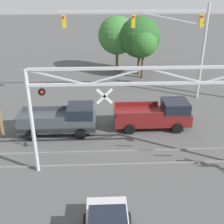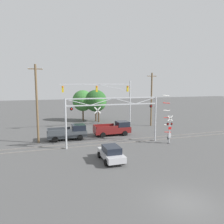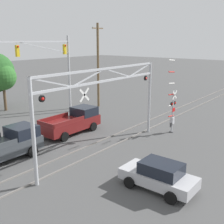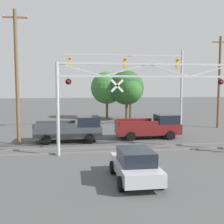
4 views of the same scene
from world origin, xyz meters
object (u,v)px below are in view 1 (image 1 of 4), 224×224
object	(u,v)px
crossing_gantry	(144,99)
pickup_truck_lead	(156,115)
background_tree_far_right_verge	(117,35)
background_tree_far_left_verge	(140,37)
background_tree_beyond_span	(143,44)
pickup_truck_following	(62,120)
traffic_signal_span	(168,34)

from	to	relation	value
crossing_gantry	pickup_truck_lead	distance (m)	6.30
crossing_gantry	background_tree_far_right_verge	xyz separation A→B (m)	(-0.21, 19.67, -0.08)
background_tree_far_left_verge	background_tree_far_right_verge	size ratio (longest dim) A/B	1.01
crossing_gantry	background_tree_far_left_verge	world-z (taller)	background_tree_far_left_verge
pickup_truck_lead	background_tree_beyond_span	bearing A→B (deg)	86.67
crossing_gantry	background_tree_beyond_span	xyz separation A→B (m)	(2.46, 16.84, -0.50)
pickup_truck_following	background_tree_far_right_verge	size ratio (longest dim) A/B	0.84
background_tree_beyond_span	pickup_truck_lead	bearing A→B (deg)	-93.33
crossing_gantry	pickup_truck_following	distance (m)	7.55
pickup_truck_following	background_tree_beyond_span	size ratio (longest dim) A/B	1.01
traffic_signal_span	background_tree_far_left_verge	distance (m)	7.71
crossing_gantry	traffic_signal_span	distance (m)	11.41
traffic_signal_span	background_tree_beyond_span	size ratio (longest dim) A/B	2.36
crossing_gantry	background_tree_far_left_verge	distance (m)	18.29
crossing_gantry	pickup_truck_lead	bearing A→B (deg)	70.60
background_tree_beyond_span	background_tree_far_right_verge	bearing A→B (deg)	133.30
background_tree_beyond_span	crossing_gantry	bearing A→B (deg)	-98.32
traffic_signal_span	pickup_truck_lead	distance (m)	7.68
traffic_signal_span	background_tree_beyond_span	bearing A→B (deg)	100.49
background_tree_beyond_span	background_tree_far_left_verge	world-z (taller)	background_tree_far_left_verge
background_tree_beyond_span	background_tree_far_right_verge	distance (m)	3.92
crossing_gantry	traffic_signal_span	bearing A→B (deg)	71.47
pickup_truck_lead	crossing_gantry	bearing A→B (deg)	-109.40
pickup_truck_lead	background_tree_far_left_verge	world-z (taller)	background_tree_far_left_verge
crossing_gantry	traffic_signal_span	xyz separation A→B (m)	(3.59, 10.72, 1.50)
pickup_truck_following	background_tree_beyond_span	world-z (taller)	background_tree_beyond_span
pickup_truck_lead	pickup_truck_following	bearing A→B (deg)	-175.56
background_tree_far_right_verge	crossing_gantry	bearing A→B (deg)	-89.39
crossing_gantry	pickup_truck_following	size ratio (longest dim) A/B	2.25
background_tree_far_left_verge	pickup_truck_following	bearing A→B (deg)	-118.07
crossing_gantry	background_tree_beyond_span	distance (m)	17.02
crossing_gantry	background_tree_far_left_verge	size ratio (longest dim) A/B	1.86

